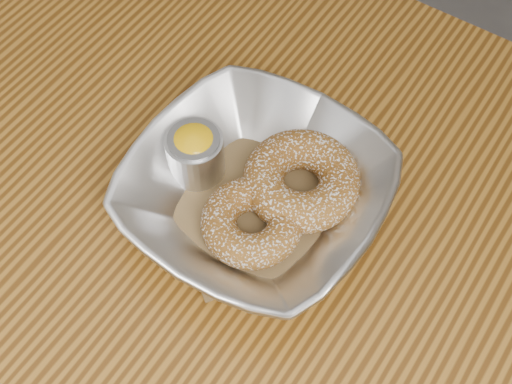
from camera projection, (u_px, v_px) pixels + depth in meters
The scene contains 6 objects.
table at pixel (115, 259), 0.72m from camera, with size 1.20×0.80×0.75m.
serving_bowl at pixel (256, 194), 0.62m from camera, with size 0.22×0.22×0.05m, color silver.
parchment at pixel (256, 205), 0.63m from camera, with size 0.14×0.14×0.00m, color brown.
donut_back at pixel (301, 180), 0.62m from camera, with size 0.10×0.10×0.04m, color brown.
donut_front at pixel (252, 222), 0.60m from camera, with size 0.09×0.09×0.03m, color brown.
ramekin at pixel (195, 152), 0.63m from camera, with size 0.05×0.05×0.05m.
Camera 1 is at (0.30, -0.19, 1.30)m, focal length 50.00 mm.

